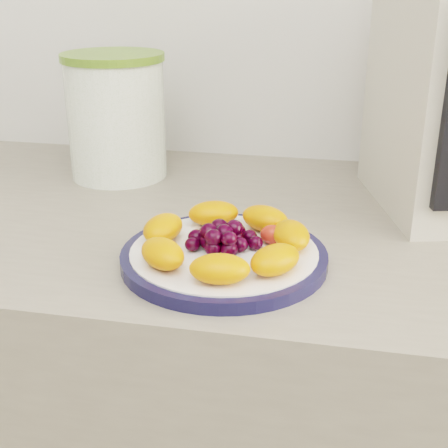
# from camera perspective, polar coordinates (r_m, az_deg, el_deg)

# --- Properties ---
(plate_rim) EXTENTS (0.24, 0.24, 0.01)m
(plate_rim) POSITION_cam_1_polar(r_m,az_deg,el_deg) (0.73, 0.00, -3.07)
(plate_rim) COLOR #131438
(plate_rim) RESTS_ON counter
(plate_face) EXTENTS (0.22, 0.22, 0.02)m
(plate_face) POSITION_cam_1_polar(r_m,az_deg,el_deg) (0.73, 0.00, -3.00)
(plate_face) COLOR white
(plate_face) RESTS_ON counter
(canister) EXTENTS (0.16, 0.16, 0.19)m
(canister) POSITION_cam_1_polar(r_m,az_deg,el_deg) (1.03, -9.79, 9.36)
(canister) COLOR #4A7427
(canister) RESTS_ON counter
(canister_lid) EXTENTS (0.17, 0.17, 0.01)m
(canister_lid) POSITION_cam_1_polar(r_m,az_deg,el_deg) (1.02, -10.17, 14.82)
(canister_lid) COLOR olive
(canister_lid) RESTS_ON canister
(fruit_plate) EXTENTS (0.21, 0.21, 0.03)m
(fruit_plate) POSITION_cam_1_polar(r_m,az_deg,el_deg) (0.72, 0.45, -1.26)
(fruit_plate) COLOR orange
(fruit_plate) RESTS_ON plate_face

